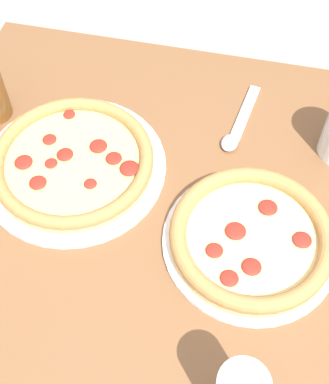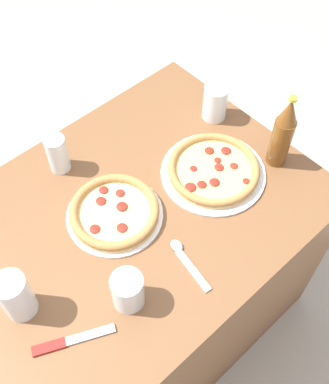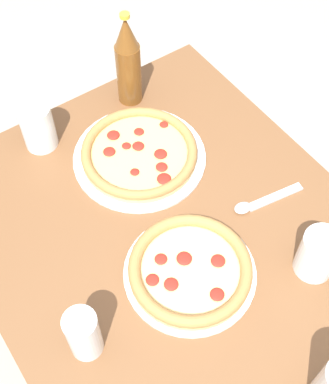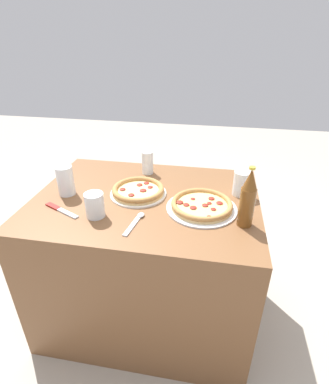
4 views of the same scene
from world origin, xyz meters
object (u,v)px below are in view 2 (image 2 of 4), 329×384
Objects in this scene: glass_red_wine at (128,292)px; knife at (70,341)px; pizza_veggie at (213,170)px; glass_lemonade at (215,103)px; spoon at (185,257)px; glass_cola at (58,155)px; glass_orange_juice at (16,297)px; pizza_salami at (114,212)px; beer_bottle at (283,133)px.

knife is (0.18, -0.01, -0.05)m from glass_red_wine.
pizza_veggie is 2.62× the size of glass_lemonade.
knife is at bearing 11.34° from pizza_veggie.
glass_lemonade is 0.55m from spoon.
glass_cola reaches higher than spoon.
pizza_veggie is 2.51× the size of glass_cola.
glass_orange_juice is 0.86m from glass_lemonade.
glass_orange_juice is 0.75× the size of knife.
pizza_salami is at bearing -145.95° from knife.
pizza_salami reaches higher than pizza_veggie.
pizza_salami is 1.90× the size of glass_orange_juice.
glass_lemonade is 0.63× the size of knife.
glass_orange_juice is 0.17m from knife.
beer_bottle is (-0.51, 0.18, 0.11)m from pizza_salami.
pizza_salami is at bearing 10.01° from glass_lemonade.
glass_cola is (0.01, -0.25, 0.04)m from pizza_salami.
glass_red_wine is 0.90× the size of glass_lemonade.
beer_bottle is at bearing 153.35° from pizza_veggie.
glass_lemonade reaches higher than pizza_salami.
pizza_veggie is 2.90× the size of glass_red_wine.
glass_lemonade reaches higher than spoon.
glass_red_wine reaches higher than pizza_veggie.
glass_lemonade is (-0.64, -0.31, 0.01)m from glass_red_wine.
pizza_salami is 0.38m from knife.
glass_lemonade is at bearing -170.24° from glass_orange_juice.
beer_bottle is at bearing -172.51° from spoon.
pizza_veggie is 1.22× the size of beer_bottle.
pizza_salami is 0.55m from beer_bottle.
pizza_salami is 0.24m from spoon.
knife is (0.81, 0.30, -0.05)m from glass_lemonade.
glass_cola is at bearing -87.73° from pizza_salami.
beer_bottle is (-0.19, 0.09, 0.11)m from pizza_veggie.
glass_cola is 0.56m from knife.
glass_lemonade is (-0.85, -0.15, -0.01)m from glass_orange_juice.
spoon is at bearing 29.87° from pizza_veggie.
spoon is at bearing 156.29° from glass_orange_juice.
glass_red_wine is at bearing 75.40° from glass_cola.
beer_bottle reaches higher than glass_red_wine.
glass_lemonade is 0.87m from knife.
knife is (0.30, 0.47, -0.05)m from glass_cola.
spoon is (0.45, 0.06, -0.12)m from beer_bottle.
pizza_veggie reaches higher than knife.
pizza_salami is 0.26m from glass_red_wine.
pizza_salami is at bearing -120.97° from glass_red_wine.
glass_orange_juice is (0.67, -0.03, 0.05)m from pizza_veggie.
beer_bottle is (-0.64, -0.05, 0.08)m from glass_red_wine.
glass_cola is at bearing -122.99° from knife.
pizza_salami is at bearing -19.28° from beer_bottle.
pizza_veggie is 2.19× the size of glass_orange_juice.
spoon is (0.27, 0.15, -0.01)m from pizza_veggie.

